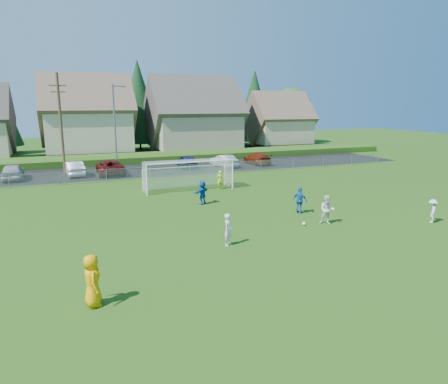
{
  "coord_description": "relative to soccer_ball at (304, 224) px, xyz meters",
  "views": [
    {
      "loc": [
        -9.63,
        -15.63,
        6.99
      ],
      "look_at": [
        0.0,
        8.0,
        1.4
      ],
      "focal_mm": 32.0,
      "sensor_mm": 36.0,
      "label": 1
    }
  ],
  "objects": [
    {
      "name": "ground",
      "position": [
        -3.3,
        -3.55,
        -0.11
      ],
      "size": [
        160.0,
        160.0,
        0.0
      ],
      "primitive_type": "plane",
      "color": "#193D0C",
      "rests_on": "ground"
    },
    {
      "name": "asphalt_lot",
      "position": [
        -3.3,
        23.95,
        -0.1
      ],
      "size": [
        60.0,
        60.0,
        0.0
      ],
      "primitive_type": "plane",
      "color": "black",
      "rests_on": "ground"
    },
    {
      "name": "grass_embankment",
      "position": [
        -3.3,
        31.45,
        0.29
      ],
      "size": [
        70.0,
        6.0,
        0.8
      ],
      "primitive_type": "cube",
      "color": "#1E420F",
      "rests_on": "ground"
    },
    {
      "name": "soccer_ball",
      "position": [
        0.0,
        0.0,
        0.0
      ],
      "size": [
        0.22,
        0.22,
        0.22
      ],
      "primitive_type": "sphere",
      "color": "white",
      "rests_on": "ground"
    },
    {
      "name": "referee",
      "position": [
        -12.31,
        -5.38,
        0.84
      ],
      "size": [
        0.66,
        0.96,
        1.9
      ],
      "primitive_type": "imported",
      "rotation": [
        0.0,
        0.0,
        1.63
      ],
      "color": "#F5A004",
      "rests_on": "ground"
    },
    {
      "name": "player_white_a",
      "position": [
        -5.46,
        -1.41,
        0.71
      ],
      "size": [
        0.71,
        0.69,
        1.64
      ],
      "primitive_type": "imported",
      "rotation": [
        0.0,
        0.0,
        0.74
      ],
      "color": "white",
      "rests_on": "ground"
    },
    {
      "name": "player_white_b",
      "position": [
        1.41,
        -0.25,
        0.77
      ],
      "size": [
        1.08,
        1.03,
        1.75
      ],
      "primitive_type": "imported",
      "rotation": [
        0.0,
        0.0,
        -0.6
      ],
      "color": "white",
      "rests_on": "ground"
    },
    {
      "name": "player_white_c",
      "position": [
        7.53,
        -2.37,
        0.61
      ],
      "size": [
        1.05,
        0.99,
        1.43
      ],
      "primitive_type": "imported",
      "rotation": [
        0.0,
        0.0,
        3.82
      ],
      "color": "white",
      "rests_on": "ground"
    },
    {
      "name": "player_blue_a",
      "position": [
        1.26,
        2.46,
        0.75
      ],
      "size": [
        0.89,
        1.08,
        1.72
      ],
      "primitive_type": "imported",
      "rotation": [
        0.0,
        0.0,
        2.13
      ],
      "color": "#1250A8",
      "rests_on": "ground"
    },
    {
      "name": "player_blue_b",
      "position": [
        -3.86,
        7.21,
        0.74
      ],
      "size": [
        1.59,
        1.31,
        1.71
      ],
      "primitive_type": "imported",
      "rotation": [
        0.0,
        0.0,
        3.74
      ],
      "color": "#1250A8",
      "rests_on": "ground"
    },
    {
      "name": "goalkeeper",
      "position": [
        -0.78,
        11.53,
        0.69
      ],
      "size": [
        0.61,
        0.43,
        1.6
      ],
      "primitive_type": "imported",
      "rotation": [
        0.0,
        0.0,
        3.22
      ],
      "color": "#D3E21A",
      "rests_on": "ground"
    },
    {
      "name": "car_a",
      "position": [
        -17.43,
        23.08,
        0.66
      ],
      "size": [
        1.87,
        4.54,
        1.54
      ],
      "primitive_type": "imported",
      "rotation": [
        0.0,
        0.0,
        3.15
      ],
      "color": "#A9ABB0",
      "rests_on": "ground"
    },
    {
      "name": "car_b",
      "position": [
        -11.94,
        23.19,
        0.62
      ],
      "size": [
        2.01,
        4.56,
        1.45
      ],
      "primitive_type": "imported",
      "rotation": [
        0.0,
        0.0,
        3.25
      ],
      "color": "white",
      "rests_on": "ground"
    },
    {
      "name": "car_c",
      "position": [
        -8.5,
        22.73,
        0.64
      ],
      "size": [
        2.52,
        5.41,
        1.5
      ],
      "primitive_type": "imported",
      "rotation": [
        0.0,
        0.0,
        3.14
      ],
      "color": "#56090A",
      "rests_on": "ground"
    },
    {
      "name": "car_e",
      "position": [
        0.03,
        23.64,
        0.64
      ],
      "size": [
        2.15,
        4.56,
        1.51
      ],
      "primitive_type": "imported",
      "rotation": [
        0.0,
        0.0,
        3.06
      ],
      "color": "#16244F",
      "rests_on": "ground"
    },
    {
      "name": "car_f",
      "position": [
        4.2,
        22.89,
        0.59
      ],
      "size": [
        2.0,
        4.39,
        1.4
      ],
      "primitive_type": "imported",
      "rotation": [
        0.0,
        0.0,
        3.27
      ],
      "color": "#BDBDBD",
      "rests_on": "ground"
    },
    {
      "name": "car_g",
      "position": [
        8.75,
        23.45,
        0.58
      ],
      "size": [
        2.05,
        4.79,
        1.38
      ],
      "primitive_type": "imported",
      "rotation": [
        0.0,
        0.0,
        3.12
      ],
      "color": "maroon",
      "rests_on": "ground"
    },
    {
      "name": "soccer_goal",
      "position": [
        -3.3,
        12.5,
        1.52
      ],
      "size": [
        7.42,
        1.9,
        2.5
      ],
      "color": "white",
      "rests_on": "ground"
    },
    {
      "name": "chainlink_fence",
      "position": [
        -3.3,
        18.45,
        0.52
      ],
      "size": [
        52.06,
        0.06,
        1.2
      ],
      "color": "gray",
      "rests_on": "ground"
    },
    {
      "name": "streetlight",
      "position": [
        -7.75,
        22.45,
        4.73
      ],
      "size": [
        1.38,
        0.18,
        9.0
      ],
      "color": "slate",
      "rests_on": "ground"
    },
    {
      "name": "utility_pole",
      "position": [
        -12.8,
        23.45,
        5.04
      ],
      "size": [
        1.6,
        0.26,
        10.0
      ],
      "color": "#473321",
      "rests_on": "ground"
    },
    {
      "name": "houses_row",
      "position": [
        -1.33,
        38.91,
        7.22
      ],
      "size": [
        53.9,
        11.45,
        13.27
      ],
      "color": "tan",
      "rests_on": "ground"
    },
    {
      "name": "tree_row",
      "position": [
        -2.26,
        45.19,
        6.8
      ],
      "size": [
        65.98,
        12.36,
        13.8
      ],
      "color": "#382616",
      "rests_on": "ground"
    }
  ]
}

